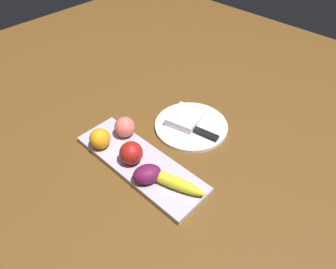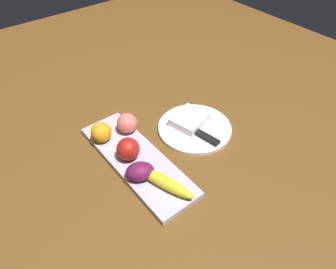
% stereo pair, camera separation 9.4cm
% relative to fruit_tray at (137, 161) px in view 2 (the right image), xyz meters
% --- Properties ---
extents(ground_plane, '(2.40, 2.40, 0.00)m').
position_rel_fruit_tray_xyz_m(ground_plane, '(0.00, -0.01, -0.01)').
color(ground_plane, brown).
extents(fruit_tray, '(0.44, 0.14, 0.02)m').
position_rel_fruit_tray_xyz_m(fruit_tray, '(0.00, 0.00, 0.00)').
color(fruit_tray, '#B8B1C2').
rests_on(fruit_tray, ground_plane).
extents(apple, '(0.07, 0.07, 0.07)m').
position_rel_fruit_tray_xyz_m(apple, '(0.02, 0.02, 0.04)').
color(apple, '#AD1C17').
rests_on(apple, fruit_tray).
extents(banana, '(0.20, 0.09, 0.03)m').
position_rel_fruit_tray_xyz_m(banana, '(-0.12, 0.00, 0.03)').
color(banana, yellow).
rests_on(banana, fruit_tray).
extents(orange_near_apple, '(0.06, 0.06, 0.06)m').
position_rel_fruit_tray_xyz_m(orange_near_apple, '(0.13, 0.04, 0.04)').
color(orange_near_apple, orange).
rests_on(orange_near_apple, fruit_tray).
extents(peach, '(0.06, 0.06, 0.06)m').
position_rel_fruit_tray_xyz_m(peach, '(0.12, -0.05, 0.04)').
color(peach, '#EA6B5F').
rests_on(peach, fruit_tray).
extents(grape_bunch, '(0.09, 0.10, 0.05)m').
position_rel_fruit_tray_xyz_m(grape_bunch, '(-0.06, 0.03, 0.03)').
color(grape_bunch, '#601641').
rests_on(grape_bunch, fruit_tray).
extents(dinner_plate, '(0.24, 0.24, 0.01)m').
position_rel_fruit_tray_xyz_m(dinner_plate, '(-0.00, -0.23, -0.00)').
color(dinner_plate, white).
rests_on(dinner_plate, ground_plane).
extents(folded_napkin, '(0.12, 0.13, 0.03)m').
position_rel_fruit_tray_xyz_m(folded_napkin, '(0.03, -0.23, 0.02)').
color(folded_napkin, white).
rests_on(folded_napkin, dinner_plate).
extents(knife, '(0.18, 0.05, 0.01)m').
position_rel_fruit_tray_xyz_m(knife, '(-0.05, -0.22, 0.01)').
color(knife, silver).
rests_on(knife, dinner_plate).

